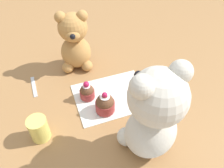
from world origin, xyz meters
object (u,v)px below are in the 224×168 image
juice_glass (39,129)px  cupcake_near_cream_bear (105,104)px  cupcake_near_tan_bear (87,92)px  teddy_bear_tan (75,42)px  teaspoon (34,86)px  teddy_bear_cream (153,114)px

juice_glass → cupcake_near_cream_bear: bearing=-172.8°
cupcake_near_tan_bear → teddy_bear_tan: bearing=-92.8°
juice_glass → teddy_bear_tan: bearing=-122.0°
cupcake_near_cream_bear → teaspoon: (0.20, -0.18, -0.03)m
cupcake_near_tan_bear → teaspoon: (0.16, -0.11, -0.03)m
cupcake_near_cream_bear → cupcake_near_tan_bear: (0.04, -0.07, -0.00)m
teddy_bear_cream → juice_glass: 0.31m
teddy_bear_cream → cupcake_near_tan_bear: (0.10, -0.22, -0.11)m
teddy_bear_tan → cupcake_near_cream_bear: bearing=-70.8°
cupcake_near_tan_bear → juice_glass: bearing=31.0°
cupcake_near_tan_bear → teddy_bear_cream: bearing=114.8°
teddy_bear_cream → teddy_bear_tan: size_ratio=1.26×
cupcake_near_cream_bear → juice_glass: 0.20m
teddy_bear_cream → cupcake_near_cream_bear: size_ratio=3.69×
juice_glass → teaspoon: (0.00, -0.21, -0.03)m
juice_glass → teaspoon: 0.21m
cupcake_near_tan_bear → juice_glass: 0.18m
teddy_bear_cream → cupcake_near_tan_bear: bearing=-72.8°
teddy_bear_tan → teaspoon: bearing=-147.8°
teddy_bear_tan → teddy_bear_cream: bearing=-64.0°
teddy_bear_cream → teaspoon: bearing=-59.3°
teaspoon → cupcake_near_tan_bear: bearing=53.7°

